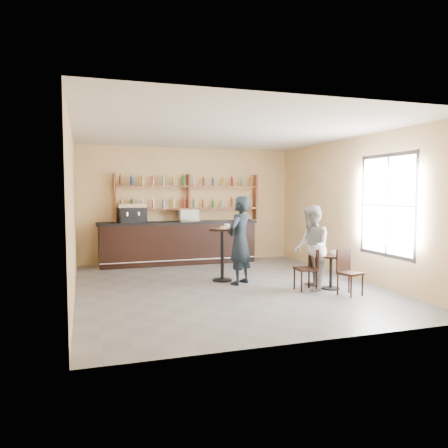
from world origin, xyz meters
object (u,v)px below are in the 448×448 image
object	(u,v)px
bar_counter	(179,243)
chair_south	(350,273)
pastry_case	(188,215)
chair_west	(306,268)
pedestal_table	(222,255)
espresso_machine	(132,213)
cafe_table	(331,272)
man_main	(240,240)
patron_second	(311,248)

from	to	relation	value
bar_counter	chair_south	distance (m)	5.16
chair_south	pastry_case	bearing A→B (deg)	98.45
chair_west	pedestal_table	bearing A→B (deg)	-135.77
pastry_case	pedestal_table	size ratio (longest dim) A/B	0.46
chair_south	espresso_machine	bearing A→B (deg)	112.21
cafe_table	chair_south	xyz separation A→B (m)	(0.05, -0.60, 0.09)
espresso_machine	man_main	distance (m)	3.58
pedestal_table	man_main	distance (m)	0.63
man_main	chair_west	xyz separation A→B (m)	(1.05, -0.97, -0.49)
chair_south	patron_second	distance (m)	0.91
pastry_case	pedestal_table	xyz separation A→B (m)	(0.17, -2.53, -0.74)
chair_south	chair_west	bearing A→B (deg)	116.95
bar_counter	espresso_machine	xyz separation A→B (m)	(-1.24, 0.00, 0.83)
bar_counter	pastry_case	xyz separation A→B (m)	(0.28, 0.00, 0.74)
man_main	cafe_table	xyz separation A→B (m)	(1.60, -1.02, -0.59)
bar_counter	pastry_case	distance (m)	0.79
espresso_machine	chair_west	world-z (taller)	espresso_machine
pedestal_table	chair_west	bearing A→B (deg)	-47.53
espresso_machine	patron_second	distance (m)	5.05
bar_counter	chair_west	size ratio (longest dim) A/B	4.82
pastry_case	man_main	size ratio (longest dim) A/B	0.28
pedestal_table	chair_south	xyz separation A→B (m)	(1.90, -2.07, -0.15)
pastry_case	patron_second	size ratio (longest dim) A/B	0.31
chair_west	man_main	bearing A→B (deg)	-130.85
espresso_machine	cafe_table	world-z (taller)	espresso_machine
bar_counter	patron_second	size ratio (longest dim) A/B	2.52
pastry_case	chair_west	xyz separation A→B (m)	(1.46, -3.94, -0.88)
pastry_case	cafe_table	xyz separation A→B (m)	(2.01, -3.99, -0.98)
pastry_case	patron_second	xyz separation A→B (m)	(1.59, -3.94, -0.47)
pastry_case	man_main	distance (m)	3.03
pedestal_table	espresso_machine	bearing A→B (deg)	123.74
pedestal_table	patron_second	xyz separation A→B (m)	(1.43, -1.41, 0.27)
espresso_machine	man_main	size ratio (longest dim) A/B	0.37
espresso_machine	pastry_case	distance (m)	1.52
bar_counter	pedestal_table	bearing A→B (deg)	-80.01
bar_counter	pastry_case	size ratio (longest dim) A/B	8.04
pedestal_table	man_main	xyz separation A→B (m)	(0.25, -0.45, 0.36)
pastry_case	bar_counter	bearing A→B (deg)	173.76
cafe_table	chair_west	distance (m)	0.56
chair_west	chair_south	bearing A→B (deg)	44.47
cafe_table	bar_counter	bearing A→B (deg)	119.86
man_main	patron_second	size ratio (longest dim) A/B	1.10
espresso_machine	man_main	world-z (taller)	man_main
pastry_case	patron_second	distance (m)	4.27
man_main	cafe_table	distance (m)	1.99
cafe_table	patron_second	size ratio (longest dim) A/B	0.41
pedestal_table	chair_south	bearing A→B (deg)	-47.45
cafe_table	patron_second	xyz separation A→B (m)	(-0.42, 0.06, 0.51)
bar_counter	cafe_table	xyz separation A→B (m)	(2.29, -3.99, -0.24)
chair_west	bar_counter	bearing A→B (deg)	-154.40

